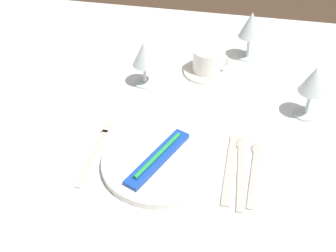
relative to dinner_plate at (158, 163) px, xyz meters
name	(u,v)px	position (x,y,z in m)	size (l,w,h in m)	color
dining_table	(190,126)	(0.04, 0.25, -0.09)	(1.80, 1.11, 0.74)	white
dinner_plate	(158,163)	(0.00, 0.00, 0.00)	(0.26, 0.26, 0.02)	white
toothbrush_package	(158,158)	(0.00, 0.00, 0.02)	(0.12, 0.21, 0.02)	blue
fork_outer	(96,150)	(-0.16, 0.02, -0.01)	(0.02, 0.23, 0.00)	beige
dinner_knife	(229,170)	(0.16, 0.02, -0.01)	(0.02, 0.23, 0.00)	beige
spoon_soup	(241,163)	(0.19, 0.04, -0.01)	(0.03, 0.23, 0.01)	beige
spoon_dessert	(255,165)	(0.22, 0.04, -0.01)	(0.03, 0.21, 0.01)	beige
saucer_left	(206,71)	(0.06, 0.40, 0.00)	(0.13, 0.13, 0.01)	white
coffee_cup_left	(207,60)	(0.06, 0.40, 0.03)	(0.11, 0.08, 0.07)	white
wine_glass_centre	(144,56)	(-0.11, 0.32, 0.08)	(0.07, 0.07, 0.14)	silver
wine_glass_left	(314,82)	(0.34, 0.26, 0.10)	(0.07, 0.07, 0.15)	silver
wine_glass_right	(251,26)	(0.17, 0.51, 0.10)	(0.07, 0.07, 0.15)	silver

